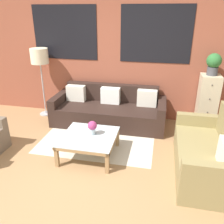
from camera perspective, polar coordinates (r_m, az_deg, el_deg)
The scene contains 10 objects.
ground_plane at distance 3.56m, azimuth -9.60°, elevation -15.86°, with size 16.00×16.00×0.00m, color #9E754C.
wall_back_brick at distance 5.18m, azimuth -0.69°, elevation 14.06°, with size 8.40×0.09×2.80m.
rug at distance 4.51m, azimuth -3.29°, elevation -6.39°, with size 2.07×1.48×0.00m.
couch_dark at distance 5.01m, azimuth -0.72°, elevation 0.32°, with size 2.32×0.88×0.78m.
settee_vintage at distance 3.75m, azimuth 22.31°, elevation -9.46°, with size 0.80×1.58×0.92m.
coffee_table at distance 3.89m, azimuth -5.58°, elevation -6.44°, with size 0.87×0.87×0.36m.
floor_lamp at distance 5.41m, azimuth -17.02°, elevation 12.16°, with size 0.38×0.38×1.50m.
drawer_cabinet at distance 5.08m, azimuth 21.90°, elevation 2.20°, with size 0.37×0.41×1.10m.
potted_plant at distance 4.88m, azimuth 23.26°, elevation 10.75°, with size 0.27×0.27×0.41m.
flower_vase at distance 3.85m, azimuth -4.75°, elevation -3.60°, with size 0.15×0.15×0.23m.
Camera 1 is at (1.13, -2.55, 2.22)m, focal length 38.00 mm.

